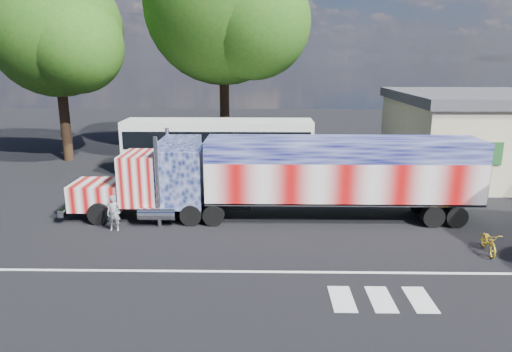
{
  "coord_description": "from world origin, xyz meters",
  "views": [
    {
      "loc": [
        0.37,
        -17.53,
        7.2
      ],
      "look_at": [
        0.0,
        3.0,
        1.9
      ],
      "focal_mm": 32.0,
      "sensor_mm": 36.0,
      "label": 1
    }
  ],
  "objects_px": {
    "woman": "(114,213)",
    "bicycle": "(489,242)",
    "coach_bus": "(219,146)",
    "semi_truck": "(290,175)",
    "tree_nw_a": "(58,31)",
    "tree_n_mid": "(225,6)"
  },
  "relations": [
    {
      "from": "woman",
      "to": "bicycle",
      "type": "relative_size",
      "value": 0.95
    },
    {
      "from": "coach_bus",
      "to": "bicycle",
      "type": "distance_m",
      "value": 16.8
    },
    {
      "from": "semi_truck",
      "to": "tree_nw_a",
      "type": "relative_size",
      "value": 1.39
    },
    {
      "from": "tree_n_mid",
      "to": "tree_nw_a",
      "type": "distance_m",
      "value": 11.63
    },
    {
      "from": "semi_truck",
      "to": "woman",
      "type": "bearing_deg",
      "value": -167.31
    },
    {
      "from": "semi_truck",
      "to": "bicycle",
      "type": "xyz_separation_m",
      "value": [
        7.4,
        -3.76,
        -1.63
      ]
    },
    {
      "from": "bicycle",
      "to": "coach_bus",
      "type": "bearing_deg",
      "value": 142.66
    },
    {
      "from": "semi_truck",
      "to": "tree_n_mid",
      "type": "height_order",
      "value": "tree_n_mid"
    },
    {
      "from": "woman",
      "to": "bicycle",
      "type": "xyz_separation_m",
      "value": [
        15.04,
        -2.04,
        -0.35
      ]
    },
    {
      "from": "semi_truck",
      "to": "woman",
      "type": "height_order",
      "value": "semi_truck"
    },
    {
      "from": "semi_truck",
      "to": "tree_n_mid",
      "type": "xyz_separation_m",
      "value": [
        -3.96,
        13.93,
        8.71
      ]
    },
    {
      "from": "semi_truck",
      "to": "tree_n_mid",
      "type": "relative_size",
      "value": 1.15
    },
    {
      "from": "tree_n_mid",
      "to": "woman",
      "type": "bearing_deg",
      "value": -103.2
    },
    {
      "from": "woman",
      "to": "tree_nw_a",
      "type": "xyz_separation_m",
      "value": [
        -7.69,
        13.92,
        8.22
      ]
    },
    {
      "from": "tree_n_mid",
      "to": "tree_nw_a",
      "type": "relative_size",
      "value": 1.21
    },
    {
      "from": "woman",
      "to": "bicycle",
      "type": "bearing_deg",
      "value": -13.4
    },
    {
      "from": "bicycle",
      "to": "tree_n_mid",
      "type": "height_order",
      "value": "tree_n_mid"
    },
    {
      "from": "coach_bus",
      "to": "tree_n_mid",
      "type": "distance_m",
      "value": 10.54
    },
    {
      "from": "semi_truck",
      "to": "coach_bus",
      "type": "distance_m",
      "value": 9.36
    },
    {
      "from": "bicycle",
      "to": "tree_n_mid",
      "type": "distance_m",
      "value": 23.43
    },
    {
      "from": "coach_bus",
      "to": "tree_n_mid",
      "type": "relative_size",
      "value": 0.72
    },
    {
      "from": "semi_truck",
      "to": "coach_bus",
      "type": "xyz_separation_m",
      "value": [
        -4.09,
        8.42,
        -0.28
      ]
    }
  ]
}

